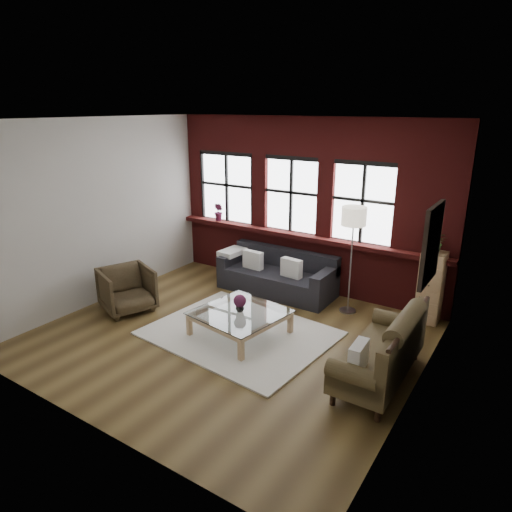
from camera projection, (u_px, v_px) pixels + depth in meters
The scene contains 26 objects.
floor at pixel (229, 336), 7.02m from camera, with size 5.50×5.50×0.00m, color #503C1D.
ceiling at pixel (225, 119), 6.01m from camera, with size 5.50×5.50×0.00m, color white.
wall_back at pixel (307, 205), 8.51m from camera, with size 5.50×5.50×0.00m, color #B8B4AB.
wall_front at pixel (78, 294), 4.53m from camera, with size 5.50×5.50×0.00m, color #B8B4AB.
wall_left at pixel (100, 213), 7.94m from camera, with size 5.00×5.00×0.00m, color #B8B4AB.
wall_right at pixel (425, 273), 5.09m from camera, with size 5.00×5.00×0.00m, color #B8B4AB.
brick_backwall at pixel (305, 206), 8.46m from camera, with size 5.50×0.12×3.20m, color #5F1616, non-canonical shape.
sill_ledge at pixel (302, 236), 8.56m from camera, with size 5.50×0.30×0.08m, color #5F1616.
window_left at pixel (228, 189), 9.35m from camera, with size 1.38×0.10×1.50m, color black, non-canonical shape.
window_mid at pixel (292, 196), 8.57m from camera, with size 1.38×0.10×1.50m, color black, non-canonical shape.
window_right at pixel (363, 205), 7.85m from camera, with size 1.38×0.10×1.50m, color black, non-canonical shape.
wall_poster at pixel (432, 244), 5.27m from camera, with size 0.05×0.74×0.94m, color black, non-canonical shape.
shag_rug at pixel (240, 333), 7.08m from camera, with size 2.66×2.09×0.03m, color silver.
dark_sofa at pixel (277, 272), 8.55m from camera, with size 2.18×0.88×0.79m, color black, non-canonical shape.
pillow_a at pixel (253, 260), 8.66m from camera, with size 0.40×0.14×0.34m, color white.
pillow_b at pixel (291, 268), 8.23m from camera, with size 0.40×0.14×0.34m, color white.
vintage_settee at pixel (380, 347), 5.75m from camera, with size 0.81×1.82×0.97m, color #4A3D22, non-canonical shape.
pillow_settee at pixel (358, 357), 5.31m from camera, with size 0.14×0.38×0.34m, color white.
armchair at pixel (127, 290), 7.80m from camera, with size 0.81×0.83×0.76m, color #382D1C.
coffee_table at pixel (240, 324), 6.99m from camera, with size 1.22×1.22×0.41m, color tan, non-canonical shape.
vase at pixel (240, 307), 6.91m from camera, with size 0.13×0.13×0.14m, color #B2B2B2.
flowers at pixel (240, 301), 6.87m from camera, with size 0.20×0.20×0.20m, color #5F2043.
drawer_chest at pixel (431, 287), 7.34m from camera, with size 0.36×0.36×1.18m, color tan.
potted_plant_top at pixel (437, 242), 7.10m from camera, with size 0.30×0.26×0.33m, color #2D5923.
floor_lamp at pixel (351, 257), 7.54m from camera, with size 0.40×0.40×1.98m, color #A5A5A8, non-canonical shape.
sill_plant at pixel (219, 212), 9.47m from camera, with size 0.21×0.17×0.38m, color #5F2043.
Camera 1 is at (3.76, -5.04, 3.39)m, focal length 32.00 mm.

